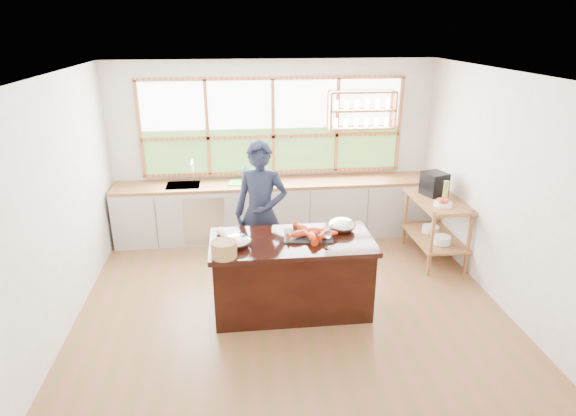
{
  "coord_description": "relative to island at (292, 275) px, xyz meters",
  "views": [
    {
      "loc": [
        -0.6,
        -5.1,
        3.19
      ],
      "look_at": [
        -0.0,
        0.15,
        1.15
      ],
      "focal_mm": 30.0,
      "sensor_mm": 36.0,
      "label": 1
    }
  ],
  "objects": [
    {
      "name": "ground_plane",
      "position": [
        0.0,
        0.2,
        -0.45
      ],
      "size": [
        5.0,
        5.0,
        0.0
      ],
      "primitive_type": "plane",
      "color": "brown"
    },
    {
      "name": "room_shell",
      "position": [
        0.02,
        0.71,
        1.3
      ],
      "size": [
        5.02,
        4.52,
        2.71
      ],
      "color": "white",
      "rests_on": "ground_plane"
    },
    {
      "name": "back_counter",
      "position": [
        -0.02,
        2.14,
        0.0
      ],
      "size": [
        4.9,
        0.63,
        0.9
      ],
      "color": "#B8B5AE",
      "rests_on": "ground_plane"
    },
    {
      "name": "right_shelf_unit",
      "position": [
        2.19,
        1.09,
        0.15
      ],
      "size": [
        0.62,
        1.1,
        0.9
      ],
      "color": "#946039",
      "rests_on": "ground_plane"
    },
    {
      "name": "island",
      "position": [
        0.0,
        0.0,
        0.0
      ],
      "size": [
        1.85,
        0.9,
        0.9
      ],
      "color": "black",
      "rests_on": "ground_plane"
    },
    {
      "name": "cook",
      "position": [
        -0.3,
        0.75,
        0.48
      ],
      "size": [
        0.78,
        0.63,
        1.87
      ],
      "primitive_type": "imported",
      "rotation": [
        0.0,
        0.0,
        -0.29
      ],
      "color": "#191E34",
      "rests_on": "ground_plane"
    },
    {
      "name": "potted_plant",
      "position": [
        -0.44,
        2.2,
        0.57
      ],
      "size": [
        0.15,
        0.11,
        0.25
      ],
      "primitive_type": "imported",
      "rotation": [
        0.0,
        0.0,
        0.18
      ],
      "color": "slate",
      "rests_on": "back_counter"
    },
    {
      "name": "cutting_board",
      "position": [
        -0.51,
        2.14,
        0.45
      ],
      "size": [
        0.45,
        0.37,
        0.01
      ],
      "primitive_type": "cube",
      "rotation": [
        0.0,
        0.0,
        -0.18
      ],
      "color": "#4FC636",
      "rests_on": "back_counter"
    },
    {
      "name": "espresso_machine",
      "position": [
        2.19,
        1.3,
        0.61
      ],
      "size": [
        0.37,
        0.38,
        0.33
      ],
      "primitive_type": "cube",
      "rotation": [
        0.0,
        0.0,
        0.33
      ],
      "color": "black",
      "rests_on": "right_shelf_unit"
    },
    {
      "name": "wine_bottle",
      "position": [
        2.24,
        1.02,
        0.59
      ],
      "size": [
        0.09,
        0.09,
        0.29
      ],
      "primitive_type": "cylinder",
      "rotation": [
        0.0,
        0.0,
        -0.24
      ],
      "color": "#8BA549",
      "rests_on": "right_shelf_unit"
    },
    {
      "name": "fruit_bowl",
      "position": [
        2.14,
        0.85,
        0.49
      ],
      "size": [
        0.24,
        0.24,
        0.11
      ],
      "color": "white",
      "rests_on": "right_shelf_unit"
    },
    {
      "name": "slate_board",
      "position": [
        0.2,
        0.07,
        0.45
      ],
      "size": [
        0.59,
        0.46,
        0.02
      ],
      "primitive_type": "cube",
      "rotation": [
        0.0,
        0.0,
        -0.11
      ],
      "color": "black",
      "rests_on": "island"
    },
    {
      "name": "lobster_pile",
      "position": [
        0.22,
        0.04,
        0.5
      ],
      "size": [
        0.52,
        0.48,
        0.08
      ],
      "color": "#E1400F",
      "rests_on": "slate_board"
    },
    {
      "name": "mixing_bowl_left",
      "position": [
        -0.61,
        -0.1,
        0.51
      ],
      "size": [
        0.3,
        0.3,
        0.14
      ],
      "primitive_type": "ellipsoid",
      "color": "silver",
      "rests_on": "island"
    },
    {
      "name": "mixing_bowl_right",
      "position": [
        0.62,
        0.2,
        0.51
      ],
      "size": [
        0.32,
        0.32,
        0.16
      ],
      "primitive_type": "ellipsoid",
      "color": "silver",
      "rests_on": "island"
    },
    {
      "name": "wine_glass",
      "position": [
        0.36,
        -0.26,
        0.61
      ],
      "size": [
        0.08,
        0.08,
        0.22
      ],
      "color": "white",
      "rests_on": "island"
    },
    {
      "name": "wicker_basket",
      "position": [
        -0.75,
        -0.34,
        0.53
      ],
      "size": [
        0.27,
        0.27,
        0.17
      ],
      "primitive_type": "cylinder",
      "color": "#A47A4B",
      "rests_on": "island"
    },
    {
      "name": "parchment_roll",
      "position": [
        -0.75,
        0.14,
        0.49
      ],
      "size": [
        0.21,
        0.3,
        0.08
      ],
      "primitive_type": "cylinder",
      "rotation": [
        1.57,
        0.0,
        0.47
      ],
      "color": "white",
      "rests_on": "island"
    }
  ]
}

